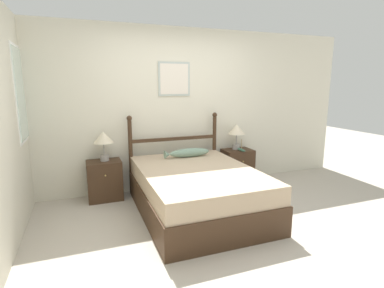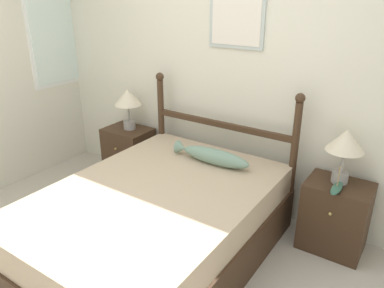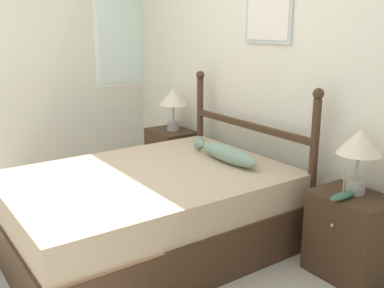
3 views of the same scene
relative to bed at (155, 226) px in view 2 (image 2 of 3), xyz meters
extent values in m
cube|color=beige|center=(0.02, 1.15, 0.98)|extent=(6.40, 0.06, 2.55)
cube|color=#ADB7B2|center=(0.05, 1.11, 1.46)|extent=(0.51, 0.02, 0.53)
cube|color=silver|center=(0.05, 1.09, 1.46)|extent=(0.45, 0.01, 0.47)
cube|color=white|center=(-2.07, 0.97, 1.26)|extent=(0.01, 0.90, 1.23)
cube|color=silver|center=(-2.06, 0.97, 1.26)|extent=(0.01, 0.82, 1.15)
cube|color=#3D2819|center=(0.00, 0.00, -0.11)|extent=(1.46, 2.02, 0.36)
cube|color=tan|center=(0.00, 0.00, 0.19)|extent=(1.42, 1.98, 0.23)
cylinder|color=#3D2819|center=(-0.70, 0.98, 0.28)|extent=(0.06, 0.06, 1.15)
sphere|color=#3D2819|center=(-0.70, 0.98, 0.89)|extent=(0.08, 0.08, 0.08)
cylinder|color=#3D2819|center=(0.70, 0.98, 0.28)|extent=(0.06, 0.06, 1.15)
sphere|color=#3D2819|center=(0.70, 0.98, 0.89)|extent=(0.08, 0.08, 0.08)
cube|color=#3D2819|center=(0.00, 0.98, 0.53)|extent=(1.39, 0.04, 0.05)
cube|color=#3D2819|center=(-1.10, 0.90, 0.00)|extent=(0.49, 0.37, 0.58)
sphere|color=tan|center=(-1.10, 0.71, 0.12)|extent=(0.02, 0.02, 0.02)
cube|color=#3D2819|center=(1.10, 0.90, 0.00)|extent=(0.49, 0.37, 0.58)
sphere|color=tan|center=(1.10, 0.71, 0.12)|extent=(0.02, 0.02, 0.02)
cylinder|color=gray|center=(-1.09, 0.92, 0.33)|extent=(0.12, 0.12, 0.09)
cylinder|color=gray|center=(-1.09, 0.92, 0.46)|extent=(0.02, 0.02, 0.18)
cone|color=beige|center=(-1.09, 0.92, 0.64)|extent=(0.28, 0.28, 0.17)
cylinder|color=gray|center=(1.09, 0.93, 0.33)|extent=(0.12, 0.12, 0.09)
cylinder|color=gray|center=(1.09, 0.93, 0.46)|extent=(0.02, 0.02, 0.18)
cone|color=beige|center=(1.09, 0.93, 0.64)|extent=(0.28, 0.28, 0.17)
ellipsoid|color=#386651|center=(1.11, 0.79, 0.31)|extent=(0.07, 0.24, 0.04)
cylinder|color=#997F56|center=(1.11, 0.79, 0.41)|extent=(0.01, 0.01, 0.16)
ellipsoid|color=gray|center=(0.14, 0.65, 0.37)|extent=(0.63, 0.14, 0.13)
cone|color=gray|center=(-0.21, 0.65, 0.37)|extent=(0.08, 0.12, 0.12)
camera|label=1|loc=(-1.38, -3.49, 1.38)|focal=28.00mm
camera|label=2|loc=(1.58, -1.84, 1.67)|focal=35.00mm
camera|label=3|loc=(2.73, -1.51, 1.36)|focal=42.00mm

